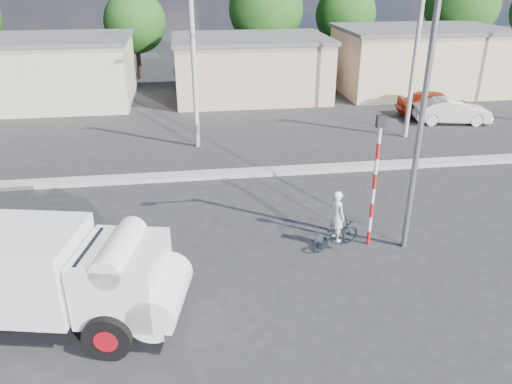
{
  "coord_description": "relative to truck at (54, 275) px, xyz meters",
  "views": [
    {
      "loc": [
        -2.45,
        -12.05,
        8.4
      ],
      "look_at": [
        -0.27,
        3.28,
        1.3
      ],
      "focal_mm": 35.0,
      "sensor_mm": 36.0,
      "label": 1
    }
  ],
  "objects": [
    {
      "name": "median",
      "position": [
        5.92,
        9.19,
        -1.37
      ],
      "size": [
        40.0,
        0.8,
        0.16
      ],
      "primitive_type": "cube",
      "color": "#99968E",
      "rests_on": "ground"
    },
    {
      "name": "streetlight",
      "position": [
        10.05,
        2.39,
        3.51
      ],
      "size": [
        2.34,
        0.22,
        9.0
      ],
      "color": "slate",
      "rests_on": "ground"
    },
    {
      "name": "car_cream",
      "position": [
        18.56,
        15.24,
        -0.75
      ],
      "size": [
        4.46,
        2.21,
        1.41
      ],
      "primitive_type": "imported",
      "rotation": [
        0.0,
        0.0,
        1.39
      ],
      "color": "beige",
      "rests_on": "ground"
    },
    {
      "name": "bicycle",
      "position": [
        7.97,
        2.64,
        -0.98
      ],
      "size": [
        1.89,
        1.24,
        0.94
      ],
      "primitive_type": "imported",
      "rotation": [
        0.0,
        0.0,
        1.95
      ],
      "color": "black",
      "rests_on": "ground"
    },
    {
      "name": "truck",
      "position": [
        0.0,
        0.0,
        0.0
      ],
      "size": [
        6.67,
        3.59,
        2.61
      ],
      "rotation": [
        0.0,
        0.0,
        -0.21
      ],
      "color": "black",
      "rests_on": "ground"
    },
    {
      "name": "ground_plane",
      "position": [
        5.92,
        1.19,
        -1.45
      ],
      "size": [
        120.0,
        120.0,
        0.0
      ],
      "primitive_type": "plane",
      "color": "#262628",
      "rests_on": "ground"
    },
    {
      "name": "tree_row",
      "position": [
        13.37,
        29.72,
        3.51
      ],
      "size": [
        51.24,
        7.43,
        8.42
      ],
      "color": "#38281E",
      "rests_on": "ground"
    },
    {
      "name": "utility_poles",
      "position": [
        9.17,
        13.19,
        2.62
      ],
      "size": [
        35.4,
        0.24,
        8.0
      ],
      "color": "#99968E",
      "rests_on": "ground"
    },
    {
      "name": "building_row",
      "position": [
        7.02,
        23.19,
        0.68
      ],
      "size": [
        37.8,
        7.3,
        4.44
      ],
      "color": "#BDAC8F",
      "rests_on": "ground"
    },
    {
      "name": "cyclist",
      "position": [
        7.97,
        2.64,
        -0.6
      ],
      "size": [
        0.61,
        0.73,
        1.7
      ],
      "primitive_type": "imported",
      "rotation": [
        0.0,
        0.0,
        1.95
      ],
      "color": "white",
      "rests_on": "ground"
    },
    {
      "name": "traffic_pole",
      "position": [
        9.12,
        2.69,
        1.14
      ],
      "size": [
        0.28,
        0.18,
        4.36
      ],
      "color": "red",
      "rests_on": "ground"
    },
    {
      "name": "car_red",
      "position": [
        18.31,
        16.8,
        -0.69
      ],
      "size": [
        4.71,
        2.47,
        1.53
      ],
      "primitive_type": "imported",
      "rotation": [
        0.0,
        0.0,
        1.42
      ],
      "color": "#971A06",
      "rests_on": "ground"
    }
  ]
}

